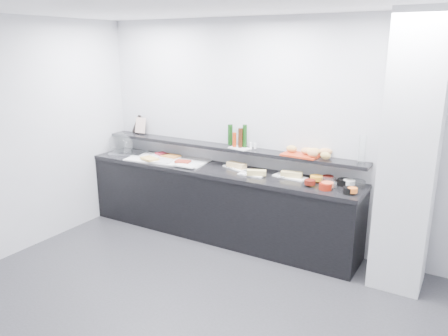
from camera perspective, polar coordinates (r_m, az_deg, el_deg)
The scene contains 56 objects.
ground at distance 4.15m, azimuth -5.07°, elevation -19.18°, with size 5.00×5.00×0.00m, color #2D2D30.
back_wall at distance 5.26m, azimuth 7.31°, elevation 4.40°, with size 5.00×0.02×2.70m, color #B5B7BD.
column at distance 4.54m, azimuth 23.11°, elevation 1.46°, with size 0.50×0.50×2.70m, color silver.
buffet_cabinet at distance 5.56m, azimuth -0.92°, elevation -4.75°, with size 3.60×0.60×0.85m, color black.
counter_top at distance 5.42m, azimuth -0.94°, elevation -0.29°, with size 3.62×0.62×0.05m, color black.
wall_shelf at distance 5.50m, azimuth -0.00°, elevation 2.70°, with size 3.60×0.25×0.04m, color black.
cloche_base at distance 6.23m, azimuth -12.32°, elevation 1.89°, with size 0.47×0.31×0.04m, color silver.
cloche_dome at distance 6.37m, azimuth -13.32°, elevation 3.11°, with size 0.47×0.31×0.34m, color silver.
linen_runner at distance 5.85m, azimuth -7.28°, elevation 1.10°, with size 1.09×0.52×0.01m, color silver.
platter_meat_a at distance 6.06m, azimuth -8.02°, elevation 1.74°, with size 0.26×0.17×0.01m, color white.
food_meat_a at distance 6.02m, azimuth -8.07°, elevation 1.83°, with size 0.20×0.12×0.02m, color maroon.
platter_salmon at distance 5.91m, azimuth -7.01°, elevation 1.44°, with size 0.30×0.20×0.01m, color silver.
food_salmon at distance 5.90m, azimuth -6.96°, elevation 1.59°, with size 0.24×0.15×0.02m, color orange.
platter_cheese at distance 5.72m, azimuth -8.20°, elevation 0.89°, with size 0.27×0.18×0.01m, color silver.
food_cheese at distance 5.80m, azimuth -9.71°, elevation 1.22°, with size 0.24×0.15×0.02m, color #DBAF55.
platter_meat_b at distance 5.49m, azimuth -4.88°, elevation 0.37°, with size 0.28×0.19×0.01m, color white.
food_meat_b at distance 5.60m, azimuth -5.39°, elevation 0.87°, with size 0.19×0.12×0.02m, color maroon.
sandwich_plate_left at distance 5.41m, azimuth 1.55°, elevation 0.05°, with size 0.35×0.15×0.01m, color white.
sandwich_food_left at distance 5.39m, azimuth 1.65°, elevation 0.38°, with size 0.25×0.10×0.06m, color tan.
tongs_left at distance 5.37m, azimuth 0.90°, elevation 0.05°, with size 0.01×0.01×0.16m, color silver.
sandwich_plate_mid at distance 5.13m, azimuth 3.61°, elevation -0.88°, with size 0.31×0.13×0.01m, color silver.
sandwich_food_mid at distance 5.08m, azimuth 4.26°, elevation -0.60°, with size 0.22×0.09×0.06m, color tan.
tongs_mid at distance 5.11m, azimuth 3.09°, elevation -0.82°, with size 0.01×0.01×0.16m, color silver.
sandwich_plate_right at distance 5.09m, azimuth 8.65°, elevation -1.16°, with size 0.39×0.17×0.01m, color white.
sandwich_food_right at distance 5.06m, azimuth 8.82°, elevation -0.81°, with size 0.24×0.09×0.06m, color tan.
tongs_right at distance 5.04m, azimuth 7.90°, elevation -1.15°, with size 0.01×0.01×0.16m, color silver.
bowl_glass_fruit at distance 4.93m, azimuth 13.47°, elevation -1.66°, with size 0.16×0.16×0.07m, color white.
fill_glass_fruit at distance 4.97m, azimuth 12.00°, elevation -1.28°, with size 0.14×0.14×0.05m, color orange.
bowl_black_jam at distance 4.92m, azimuth 15.46°, elevation -1.81°, with size 0.15×0.15×0.07m, color black.
fill_black_jam at distance 4.99m, azimuth 13.43°, elevation -1.28°, with size 0.12×0.12×0.05m, color #57120C.
bowl_glass_cream at distance 4.91m, azimuth 16.91°, elevation -1.99°, with size 0.19×0.19×0.07m, color white.
fill_glass_cream at distance 4.90m, azimuth 16.04°, elevation -1.79°, with size 0.13×0.13×0.05m, color silver.
bowl_red_jam at distance 4.73m, azimuth 13.10°, elevation -2.35°, with size 0.13×0.13×0.07m, color maroon.
fill_red_jam at distance 4.80m, azimuth 11.15°, elevation -1.83°, with size 0.12×0.12×0.05m, color #5A140C.
bowl_glass_salmon at distance 4.78m, azimuth 13.68°, elevation -2.21°, with size 0.14×0.14×0.07m, color white.
fill_glass_salmon at distance 4.76m, azimuth 13.35°, elevation -2.11°, with size 0.13×0.13×0.05m, color #CC5632.
bowl_black_fruit at distance 4.66m, azimuth 15.98°, elevation -2.86°, with size 0.12×0.12×0.07m, color black.
fill_black_fruit at distance 4.64m, azimuth 16.44°, elevation -2.79°, with size 0.10×0.10×0.05m, color orange.
framed_print at distance 6.47m, azimuth -11.39°, elevation 5.71°, with size 0.20×0.02×0.26m, color black.
print_art at distance 6.32m, azimuth -10.85°, elevation 5.51°, with size 0.17×0.00×0.22m, color tan.
condiment_tray at distance 5.36m, azimuth 2.09°, elevation 2.61°, with size 0.26×0.16×0.01m, color white.
bottle_green_a at distance 5.48m, azimuth 0.82°, elevation 4.38°, with size 0.06×0.06×0.26m, color #0F380F.
bottle_brown at distance 5.34m, azimuth 2.15°, elevation 3.96°, with size 0.05×0.05×0.24m, color #38180A.
bottle_green_b at distance 5.36m, azimuth 2.72°, elevation 4.20°, with size 0.05×0.05×0.28m, color #10380F.
bottle_hot at distance 5.37m, azimuth 1.37°, elevation 3.70°, with size 0.05×0.05×0.18m, color #A82D0C.
shaker_salt at distance 5.34m, azimuth 3.52°, elevation 3.00°, with size 0.03×0.03×0.07m, color white.
shaker_pepper at distance 5.30m, azimuth 4.09°, elevation 2.89°, with size 0.03×0.03×0.07m, color white.
bread_tray at distance 5.09m, azimuth 10.05°, elevation 1.72°, with size 0.41×0.29×0.02m, color #B12F13.
bread_roll_nw at distance 5.14m, azimuth 8.82°, elevation 2.51°, with size 0.13×0.08×0.08m, color tan.
bread_roll_n at distance 5.06m, azimuth 11.75°, elevation 2.13°, with size 0.14×0.09×0.08m, color tan.
bread_roll_ne at distance 5.07m, azimuth 13.09°, elevation 2.09°, with size 0.16×0.10×0.08m, color tan.
bread_roll_s at distance 4.95m, azimuth 11.51°, elevation 1.85°, with size 0.12×0.08×0.08m, color #B77746.
bread_roll_se at distance 4.89m, azimuth 13.12°, elevation 1.58°, with size 0.12×0.08×0.08m, color #AD8D42.
bread_roll_midw at distance 5.03m, azimuth 11.21°, elevation 2.10°, with size 0.12×0.08×0.08m, color #D8A252.
bread_roll_mide at distance 5.06m, azimuth 10.87°, elevation 2.20°, with size 0.16×0.10×0.08m, color #C7844C.
carafe at distance 4.89m, azimuth 17.61°, elevation 2.33°, with size 0.09×0.09×0.30m, color white.
Camera 1 is at (2.02, -2.75, 2.37)m, focal length 35.00 mm.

